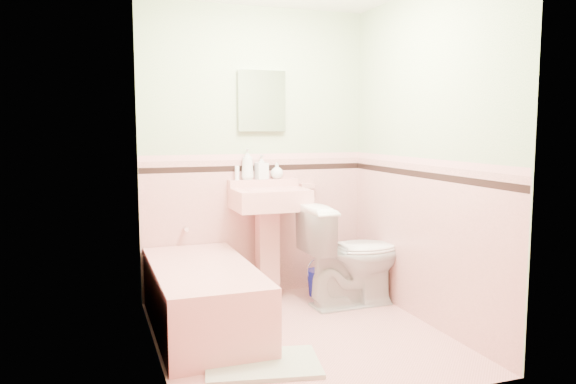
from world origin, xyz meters
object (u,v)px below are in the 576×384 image
object	(u,v)px
toilet	(352,254)
sink	(270,245)
medicine_cabinet	(262,101)
bathtub	(203,300)
shoe	(240,353)
soap_bottle_right	(277,171)
soap_bottle_mid	(262,167)
soap_bottle_left	(247,164)
bucket	(320,283)

from	to	relation	value
toilet	sink	bearing A→B (deg)	57.50
medicine_cabinet	bathtub	bearing A→B (deg)	-132.58
toilet	shoe	bearing A→B (deg)	122.84
sink	toilet	xyz separation A→B (m)	(0.60, -0.36, -0.05)
soap_bottle_right	shoe	distance (m)	1.84
medicine_cabinet	soap_bottle_mid	xyz separation A→B (m)	(-0.01, -0.03, -0.57)
sink	toilet	world-z (taller)	sink
soap_bottle_left	soap_bottle_right	bearing A→B (deg)	0.00
bathtub	sink	world-z (taller)	sink
soap_bottle_right	bucket	xyz separation A→B (m)	(0.32, -0.21, -0.98)
medicine_cabinet	shoe	world-z (taller)	medicine_cabinet
medicine_cabinet	soap_bottle_left	bearing A→B (deg)	-167.86
sink	shoe	xyz separation A→B (m)	(-0.57, -1.17, -0.42)
sink	bathtub	bearing A→B (deg)	-142.07
sink	soap_bottle_left	xyz separation A→B (m)	(-0.14, 0.18, 0.68)
bathtub	shoe	distance (m)	0.67
bathtub	shoe	xyz separation A→B (m)	(0.11, -0.64, -0.17)
bathtub	toilet	world-z (taller)	toilet
soap_bottle_mid	shoe	xyz separation A→B (m)	(-0.56, -1.35, -1.07)
soap_bottle_left	bucket	bearing A→B (deg)	-19.81
sink	soap_bottle_right	bearing A→B (deg)	54.55
soap_bottle_left	soap_bottle_mid	bearing A→B (deg)	0.00
sink	soap_bottle_mid	bearing A→B (deg)	94.02
sink	medicine_cabinet	world-z (taller)	medicine_cabinet
bathtub	shoe	bearing A→B (deg)	-80.41
toilet	bathtub	bearing A→B (deg)	95.80
bathtub	soap_bottle_mid	distance (m)	1.33
sink	medicine_cabinet	bearing A→B (deg)	90.00
soap_bottle_left	toilet	bearing A→B (deg)	-35.90
medicine_cabinet	toilet	xyz separation A→B (m)	(0.60, -0.57, -1.27)
medicine_cabinet	soap_bottle_left	size ratio (longest dim) A/B	1.95
toilet	soap_bottle_right	bearing A→B (deg)	39.63
medicine_cabinet	bucket	size ratio (longest dim) A/B	2.28
bathtub	soap_bottle_mid	world-z (taller)	soap_bottle_mid
bathtub	toilet	xyz separation A→B (m)	(1.28, 0.17, 0.20)
bathtub	sink	xyz separation A→B (m)	(0.68, 0.53, 0.26)
soap_bottle_mid	soap_bottle_right	world-z (taller)	soap_bottle_mid
bucket	shoe	world-z (taller)	bucket
soap_bottle_right	soap_bottle_left	bearing A→B (deg)	180.00
bathtub	soap_bottle_mid	bearing A→B (deg)	46.77
bathtub	soap_bottle_mid	xyz separation A→B (m)	(0.67, 0.71, 0.91)
soap_bottle_mid	bucket	distance (m)	1.14
toilet	bucket	size ratio (longest dim) A/B	3.73
soap_bottle_left	shoe	world-z (taller)	soap_bottle_left
soap_bottle_right	bucket	bearing A→B (deg)	-33.36
toilet	shoe	size ratio (longest dim) A/B	5.42
soap_bottle_mid	shoe	bearing A→B (deg)	-112.48
bathtub	soap_bottle_right	distance (m)	1.38
soap_bottle_mid	soap_bottle_right	distance (m)	0.15
sink	bucket	bearing A→B (deg)	-4.15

